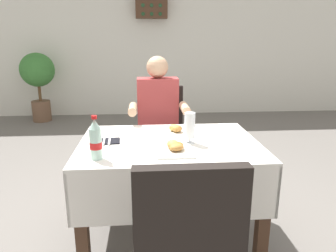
# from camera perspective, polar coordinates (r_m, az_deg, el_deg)

# --- Properties ---
(ground_plane) EXTENTS (11.00, 11.00, 0.00)m
(ground_plane) POSITION_cam_1_polar(r_m,az_deg,el_deg) (2.47, -0.55, -18.89)
(ground_plane) COLOR #66605B
(back_wall) EXTENTS (11.00, 0.12, 2.83)m
(back_wall) POSITION_cam_1_polar(r_m,az_deg,el_deg) (6.05, -3.24, 15.56)
(back_wall) COLOR silver
(back_wall) RESTS_ON ground
(main_dining_table) EXTENTS (1.18, 0.87, 0.74)m
(main_dining_table) POSITION_cam_1_polar(r_m,az_deg,el_deg) (2.14, 0.21, -7.10)
(main_dining_table) COLOR white
(main_dining_table) RESTS_ON ground
(chair_far_diner_seat) EXTENTS (0.44, 0.50, 0.97)m
(chair_far_diner_seat) POSITION_cam_1_polar(r_m,az_deg,el_deg) (2.93, -1.09, -1.20)
(chair_far_diner_seat) COLOR black
(chair_far_diner_seat) RESTS_ON ground
(chair_near_camera_side) EXTENTS (0.44, 0.50, 0.97)m
(chair_near_camera_side) POSITION_cam_1_polar(r_m,az_deg,el_deg) (1.43, 3.03, -20.40)
(chair_near_camera_side) COLOR black
(chair_near_camera_side) RESTS_ON ground
(seated_diner_far) EXTENTS (0.50, 0.46, 1.26)m
(seated_diner_far) POSITION_cam_1_polar(r_m,az_deg,el_deg) (2.78, -1.81, 1.24)
(seated_diner_far) COLOR #282D42
(seated_diner_far) RESTS_ON ground
(plate_near_camera) EXTENTS (0.22, 0.22, 0.07)m
(plate_near_camera) POSITION_cam_1_polar(r_m,az_deg,el_deg) (1.89, 1.25, -4.06)
(plate_near_camera) COLOR white
(plate_near_camera) RESTS_ON main_dining_table
(plate_far_diner) EXTENTS (0.23, 0.23, 0.06)m
(plate_far_diner) POSITION_cam_1_polar(r_m,az_deg,el_deg) (2.26, 1.59, -0.78)
(plate_far_diner) COLOR white
(plate_far_diner) RESTS_ON main_dining_table
(beer_glass_left) EXTENTS (0.07, 0.07, 0.20)m
(beer_glass_left) POSITION_cam_1_polar(r_m,az_deg,el_deg) (2.03, 3.97, -0.13)
(beer_glass_left) COLOR white
(beer_glass_left) RESTS_ON main_dining_table
(cola_bottle_primary) EXTENTS (0.07, 0.07, 0.25)m
(cola_bottle_primary) POSITION_cam_1_polar(r_m,az_deg,el_deg) (1.80, -13.07, -2.56)
(cola_bottle_primary) COLOR silver
(cola_bottle_primary) RESTS_ON main_dining_table
(napkin_cutlery_set) EXTENTS (0.18, 0.19, 0.01)m
(napkin_cutlery_set) POSITION_cam_1_polar(r_m,az_deg,el_deg) (2.12, -11.09, -2.71)
(napkin_cutlery_set) COLOR black
(napkin_cutlery_set) RESTS_ON main_dining_table
(potted_plant_corner) EXTENTS (0.58, 0.58, 1.19)m
(potted_plant_corner) POSITION_cam_1_polar(r_m,az_deg,el_deg) (5.90, -22.62, 8.32)
(potted_plant_corner) COLOR brown
(potted_plant_corner) RESTS_ON ground
(wall_bottle_rack) EXTENTS (0.56, 0.21, 0.42)m
(wall_bottle_rack) POSITION_cam_1_polar(r_m,az_deg,el_deg) (5.92, -3.04, 21.01)
(wall_bottle_rack) COLOR #472D1E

